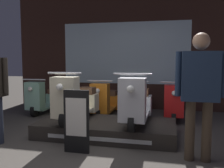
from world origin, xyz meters
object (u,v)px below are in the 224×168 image
object	(u,v)px
scooter_backrow_1	(74,100)
person_right_browsing	(200,85)
scooter_display_right	(136,104)
scooter_backrow_0	(45,99)
scooter_display_left	(76,101)
scooter_backrow_2	(105,101)
scooter_backrow_4	(173,104)
price_sign_board	(76,121)
scooter_backrow_3	(138,102)

from	to	relation	value
scooter_backrow_1	person_right_browsing	bearing A→B (deg)	-41.31
scooter_display_right	scooter_backrow_0	world-z (taller)	scooter_display_right
scooter_display_left	scooter_backrow_0	size ratio (longest dim) A/B	1.00
scooter_backrow_0	scooter_backrow_1	size ratio (longest dim) A/B	1.00
person_right_browsing	scooter_backrow_0	bearing A→B (deg)	145.89
scooter_backrow_2	scooter_backrow_4	bearing A→B (deg)	0.00
scooter_display_right	person_right_browsing	bearing A→B (deg)	-38.91
scooter_backrow_2	person_right_browsing	size ratio (longest dim) A/B	0.88
scooter_backrow_4	price_sign_board	world-z (taller)	price_sign_board
scooter_display_right	scooter_backrow_2	distance (m)	1.93
scooter_backrow_1	price_sign_board	xyz separation A→B (m)	(1.03, -2.50, 0.12)
scooter_backrow_4	price_sign_board	size ratio (longest dim) A/B	1.62
scooter_backrow_0	person_right_browsing	bearing A→B (deg)	-34.11
scooter_backrow_0	scooter_backrow_2	size ratio (longest dim) A/B	1.00
person_right_browsing	scooter_display_left	bearing A→B (deg)	159.61
scooter_display_left	scooter_backrow_2	bearing A→B (deg)	85.98
person_right_browsing	price_sign_board	bearing A→B (deg)	-176.59
scooter_backrow_1	scooter_backrow_4	xyz separation A→B (m)	(2.44, 0.00, 0.00)
scooter_backrow_0	scooter_backrow_1	bearing A→B (deg)	0.00
scooter_backrow_3	person_right_browsing	bearing A→B (deg)	-65.28
scooter_backrow_3	price_sign_board	distance (m)	2.58
scooter_backrow_4	scooter_display_right	bearing A→B (deg)	-111.40
scooter_backrow_2	scooter_backrow_3	xyz separation A→B (m)	(0.81, 0.00, 0.00)
scooter_display_left	scooter_backrow_2	xyz separation A→B (m)	(0.12, 1.65, -0.26)
scooter_backrow_4	person_right_browsing	bearing A→B (deg)	-83.06
scooter_backrow_1	scooter_display_right	bearing A→B (deg)	-42.50
scooter_backrow_3	scooter_display_left	bearing A→B (deg)	-119.45
scooter_display_right	scooter_backrow_1	size ratio (longest dim) A/B	1.00
scooter_backrow_0	person_right_browsing	xyz separation A→B (m)	(3.55, -2.40, 0.68)
scooter_display_right	scooter_backrow_3	xyz separation A→B (m)	(-0.17, 1.65, -0.26)
scooter_backrow_4	scooter_backrow_0	bearing A→B (deg)	180.00
scooter_backrow_3	scooter_backrow_4	distance (m)	0.81
scooter_display_left	scooter_backrow_3	size ratio (longest dim) A/B	1.00
scooter_backrow_3	scooter_backrow_4	size ratio (longest dim) A/B	1.00
scooter_display_left	scooter_backrow_4	world-z (taller)	scooter_display_left
scooter_backrow_1	scooter_backrow_3	distance (m)	1.63
scooter_display_left	scooter_backrow_3	bearing A→B (deg)	60.55
scooter_display_right	price_sign_board	bearing A→B (deg)	-131.77
scooter_display_right	scooter_backrow_2	world-z (taller)	scooter_display_right
scooter_display_right	person_right_browsing	xyz separation A→B (m)	(0.94, -0.76, 0.42)
scooter_backrow_4	price_sign_board	distance (m)	2.88
scooter_display_left	person_right_browsing	distance (m)	2.21
scooter_backrow_2	scooter_backrow_3	distance (m)	0.81
scooter_backrow_2	scooter_backrow_1	bearing A→B (deg)	180.00
scooter_backrow_0	price_sign_board	world-z (taller)	price_sign_board
scooter_display_left	person_right_browsing	bearing A→B (deg)	-20.39
scooter_backrow_1	person_right_browsing	size ratio (longest dim) A/B	0.88
scooter_display_left	price_sign_board	distance (m)	0.93
scooter_backrow_3	person_right_browsing	xyz separation A→B (m)	(1.11, -2.40, 0.68)
scooter_display_left	price_sign_board	xyz separation A→B (m)	(0.33, -0.86, -0.14)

